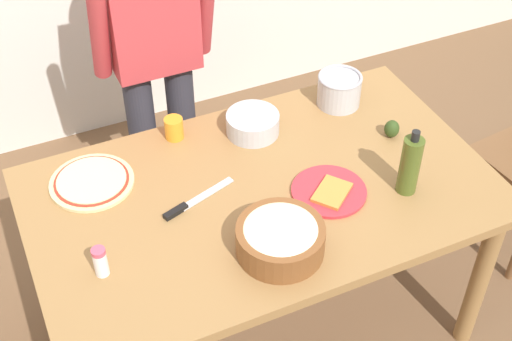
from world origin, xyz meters
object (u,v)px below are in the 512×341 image
mixing_bowl_steel (253,124)px  pizza_raw_on_board (92,182)px  popcorn_bowl (280,237)px  salt_shaker (100,262)px  steel_pot (339,90)px  olive_oil_bottle (410,165)px  chef_knife (191,203)px  dining_table (262,209)px  cup_orange (174,128)px  person_cook (154,46)px  avocado (392,129)px  plate_with_slice (329,191)px

mixing_bowl_steel → pizza_raw_on_board: bearing=-177.4°
popcorn_bowl → pizza_raw_on_board: bearing=129.9°
salt_shaker → steel_pot: bearing=23.1°
steel_pot → mixing_bowl_steel: bearing=-176.0°
olive_oil_bottle → mixing_bowl_steel: bearing=124.7°
salt_shaker → popcorn_bowl: bearing=-14.9°
pizza_raw_on_board → chef_knife: bearing=-40.9°
salt_shaker → dining_table: bearing=12.5°
popcorn_bowl → cup_orange: size_ratio=3.29×
person_cook → chef_knife: size_ratio=5.71×
olive_oil_bottle → avocado: size_ratio=3.66×
olive_oil_bottle → cup_orange: 0.87m
pizza_raw_on_board → mixing_bowl_steel: bearing=2.6°
popcorn_bowl → dining_table: bearing=76.8°
pizza_raw_on_board → steel_pot: 1.01m
person_cook → pizza_raw_on_board: (-0.40, -0.48, -0.17)m
popcorn_bowl → person_cook: bearing=93.2°
person_cook → avocado: (0.69, -0.69, -0.14)m
plate_with_slice → salt_shaker: size_ratio=2.45×
dining_table → avocado: bearing=6.8°
dining_table → steel_pot: 0.61m
steel_pot → avocado: size_ratio=2.48×
steel_pot → plate_with_slice: bearing=-122.6°
person_cook → popcorn_bowl: (0.06, -1.03, -0.12)m
mixing_bowl_steel → cup_orange: 0.29m
popcorn_bowl → chef_knife: size_ratio=0.99×
mixing_bowl_steel → avocado: 0.52m
steel_pot → salt_shaker: 1.18m
plate_with_slice → popcorn_bowl: size_ratio=0.93×
plate_with_slice → cup_orange: cup_orange is taller
dining_table → mixing_bowl_steel: bearing=71.5°
chef_knife → salt_shaker: bearing=-154.3°
plate_with_slice → chef_knife: (-0.45, 0.14, -0.00)m
person_cook → salt_shaker: person_cook is taller
salt_shaker → chef_knife: size_ratio=0.37×
olive_oil_bottle → steel_pot: (0.03, 0.53, -0.05)m
salt_shaker → avocado: bearing=9.8°
person_cook → plate_with_slice: 0.94m
mixing_bowl_steel → cup_orange: (-0.28, 0.09, 0.00)m
mixing_bowl_steel → popcorn_bowl: bearing=-106.0°
pizza_raw_on_board → steel_pot: size_ratio=1.70×
popcorn_bowl → avocado: popcorn_bowl is taller
dining_table → pizza_raw_on_board: 0.60m
person_cook → avocado: bearing=-45.1°
popcorn_bowl → chef_knife: popcorn_bowl is taller
chef_knife → popcorn_bowl: bearing=-59.4°
salt_shaker → mixing_bowl_steel: bearing=31.9°
olive_oil_bottle → person_cook: bearing=121.0°
popcorn_bowl → steel_pot: bearing=47.8°
chef_knife → avocado: avocado is taller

